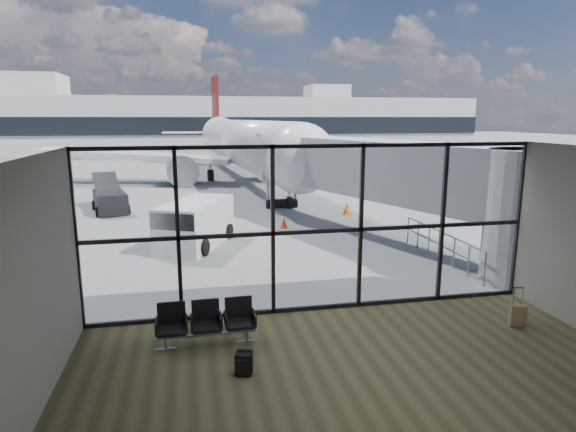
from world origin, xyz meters
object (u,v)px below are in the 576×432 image
object	(u,v)px
suitcase	(518,315)
belt_loader	(110,200)
airliner	(242,143)
service_van	(194,223)
seating_row	(206,320)
backpack	(244,364)

from	to	relation	value
suitcase	belt_loader	world-z (taller)	belt_loader
airliner	service_van	bearing A→B (deg)	-105.65
seating_row	airliner	size ratio (longest dim) A/B	0.06
backpack	belt_loader	bearing A→B (deg)	123.84
seating_row	suitcase	size ratio (longest dim) A/B	2.27
airliner	service_van	size ratio (longest dim) A/B	8.31
seating_row	suitcase	world-z (taller)	seating_row
airliner	suitcase	bearing A→B (deg)	-88.07
service_van	backpack	bearing A→B (deg)	-61.23
seating_row	belt_loader	world-z (taller)	belt_loader
backpack	airliner	xyz separation A→B (m)	(3.53, 32.24, 2.74)
belt_loader	seating_row	bearing A→B (deg)	-89.55
airliner	belt_loader	distance (m)	16.26
backpack	belt_loader	world-z (taller)	belt_loader
service_van	belt_loader	xyz separation A→B (m)	(-4.51, 8.34, -0.28)
seating_row	suitcase	xyz separation A→B (m)	(7.66, -0.69, -0.25)
seating_row	belt_loader	distance (m)	17.81
backpack	airliner	distance (m)	32.55
suitcase	airliner	world-z (taller)	airliner
suitcase	backpack	bearing A→B (deg)	-153.51
backpack	suitcase	distance (m)	7.04
seating_row	airliner	world-z (taller)	airliner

